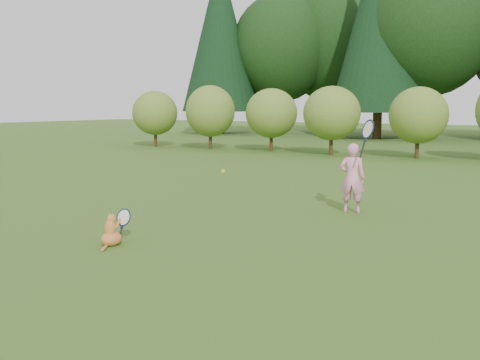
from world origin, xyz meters
The scene contains 5 objects.
ground centered at (0.00, 0.00, 0.00)m, with size 100.00×100.00×0.00m, color #2D5116.
shrub_row centered at (0.00, 13.00, 1.40)m, with size 28.00×3.00×2.80m, color #5E7123, non-canonical shape.
child centered at (1.37, 2.62, 0.64)m, with size 0.73×0.51×1.81m.
cat centered at (-0.57, -1.20, 0.22)m, with size 0.34×0.63×0.58m.
tennis_ball centered at (0.27, 0.23, 0.90)m, with size 0.06×0.06×0.06m.
Camera 1 is at (4.56, -6.20, 1.84)m, focal length 40.00 mm.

